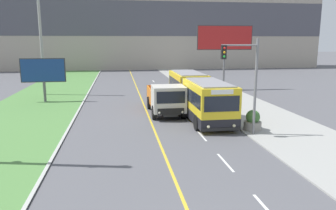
% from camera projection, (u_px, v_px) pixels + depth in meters
% --- Properties ---
extents(apartment_block_background, '(80.00, 8.04, 18.83)m').
position_uv_depth(apartment_block_background, '(128.00, 22.00, 66.44)').
color(apartment_block_background, '#A89E8E').
rests_on(apartment_block_background, ground_plane).
extents(city_bus, '(2.68, 12.98, 2.97)m').
position_uv_depth(city_bus, '(197.00, 94.00, 26.19)').
color(city_bus, yellow).
rests_on(city_bus, ground_plane).
extents(dump_truck, '(2.50, 6.82, 2.45)m').
position_uv_depth(dump_truck, '(167.00, 100.00, 25.42)').
color(dump_truck, black).
rests_on(dump_truck, ground_plane).
extents(utility_pole_far, '(1.80, 0.28, 12.03)m').
position_uv_depth(utility_pole_far, '(41.00, 37.00, 34.13)').
color(utility_pole_far, '#9E9E99').
rests_on(utility_pole_far, ground_plane).
extents(traffic_light_mast, '(2.28, 0.32, 5.89)m').
position_uv_depth(traffic_light_mast, '(246.00, 75.00, 19.44)').
color(traffic_light_mast, slate).
rests_on(traffic_light_mast, ground_plane).
extents(billboard_large, '(6.60, 0.24, 7.47)m').
position_uv_depth(billboard_large, '(225.00, 40.00, 37.98)').
color(billboard_large, '#59595B').
rests_on(billboard_large, ground_plane).
extents(billboard_small, '(4.07, 0.24, 4.14)m').
position_uv_depth(billboard_small, '(43.00, 71.00, 30.69)').
color(billboard_small, '#59595B').
rests_on(billboard_small, ground_plane).
extents(planter_round_near, '(1.12, 1.12, 1.30)m').
position_uv_depth(planter_round_near, '(253.00, 121.00, 21.11)').
color(planter_round_near, gray).
rests_on(planter_round_near, sidewalk_right).
extents(planter_round_second, '(1.07, 1.07, 1.24)m').
position_uv_depth(planter_round_second, '(233.00, 109.00, 24.97)').
color(planter_round_second, gray).
rests_on(planter_round_second, sidewalk_right).
extents(planter_round_third, '(1.18, 1.18, 1.31)m').
position_uv_depth(planter_round_third, '(217.00, 99.00, 28.80)').
color(planter_round_third, gray).
rests_on(planter_round_third, sidewalk_right).
extents(planter_round_far, '(1.06, 1.06, 1.23)m').
position_uv_depth(planter_round_far, '(206.00, 93.00, 32.67)').
color(planter_round_far, gray).
rests_on(planter_round_far, sidewalk_right).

